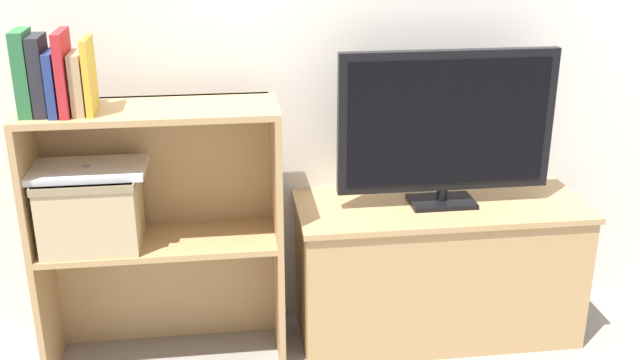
# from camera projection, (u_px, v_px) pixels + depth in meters

# --- Properties ---
(tv_stand) EXTENTS (0.99, 0.39, 0.50)m
(tv_stand) POSITION_uv_depth(u_px,v_px,m) (437.00, 268.00, 2.64)
(tv_stand) COLOR tan
(tv_stand) RESTS_ON ground_plane
(tv) EXTENTS (0.72, 0.14, 0.53)m
(tv) POSITION_uv_depth(u_px,v_px,m) (446.00, 125.00, 2.45)
(tv) COLOR black
(tv) RESTS_ON tv_stand
(bookshelf_lower_tier) EXTENTS (0.78, 0.29, 0.45)m
(bookshelf_lower_tier) POSITION_uv_depth(u_px,v_px,m) (165.00, 276.00, 2.53)
(bookshelf_lower_tier) COLOR tan
(bookshelf_lower_tier) RESTS_ON ground_plane
(bookshelf_upper_tier) EXTENTS (0.78, 0.29, 0.44)m
(bookshelf_upper_tier) POSITION_uv_depth(u_px,v_px,m) (155.00, 152.00, 2.37)
(bookshelf_upper_tier) COLOR tan
(bookshelf_upper_tier) RESTS_ON bookshelf_lower_tier
(book_forest) EXTENTS (0.04, 0.12, 0.25)m
(book_forest) POSITION_uv_depth(u_px,v_px,m) (24.00, 73.00, 2.14)
(book_forest) COLOR #286638
(book_forest) RESTS_ON bookshelf_upper_tier
(book_charcoal) EXTENTS (0.04, 0.12, 0.23)m
(book_charcoal) POSITION_uv_depth(u_px,v_px,m) (40.00, 75.00, 2.15)
(book_charcoal) COLOR #232328
(book_charcoal) RESTS_ON bookshelf_upper_tier
(book_navy) EXTENTS (0.03, 0.15, 0.19)m
(book_navy) POSITION_uv_depth(u_px,v_px,m) (54.00, 83.00, 2.16)
(book_navy) COLOR navy
(book_navy) RESTS_ON bookshelf_upper_tier
(book_crimson) EXTENTS (0.03, 0.16, 0.24)m
(book_crimson) POSITION_uv_depth(u_px,v_px,m) (64.00, 73.00, 2.15)
(book_crimson) COLOR #B22328
(book_crimson) RESTS_ON bookshelf_upper_tier
(book_tan) EXTENTS (0.04, 0.12, 0.18)m
(book_tan) POSITION_uv_depth(u_px,v_px,m) (79.00, 83.00, 2.17)
(book_tan) COLOR tan
(book_tan) RESTS_ON bookshelf_upper_tier
(book_mustard) EXTENTS (0.02, 0.14, 0.22)m
(book_mustard) POSITION_uv_depth(u_px,v_px,m) (90.00, 76.00, 2.17)
(book_mustard) COLOR gold
(book_mustard) RESTS_ON bookshelf_upper_tier
(storage_basket_left) EXTENTS (0.30, 0.25, 0.24)m
(storage_basket_left) POSITION_uv_depth(u_px,v_px,m) (91.00, 205.00, 2.33)
(storage_basket_left) COLOR tan
(storage_basket_left) RESTS_ON bookshelf_lower_tier
(laptop) EXTENTS (0.35, 0.21, 0.02)m
(laptop) POSITION_uv_depth(u_px,v_px,m) (87.00, 170.00, 2.29)
(laptop) COLOR white
(laptop) RESTS_ON storage_basket_left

